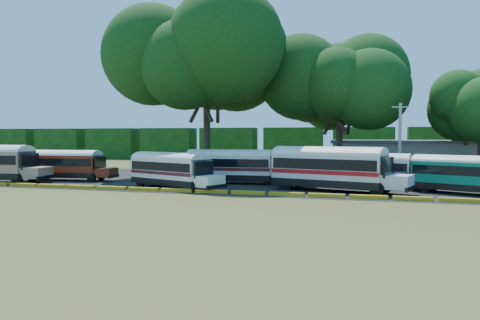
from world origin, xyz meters
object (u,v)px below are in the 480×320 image
(bus_cream_west, at_px, (171,168))
(bus_teal, at_px, (467,172))
(bus_red, at_px, (65,163))
(bus_white_red, at_px, (331,166))
(tree_west, at_px, (207,58))

(bus_cream_west, distance_m, bus_teal, 24.06)
(bus_red, distance_m, bus_teal, 37.36)
(bus_white_red, bearing_deg, bus_red, -168.33)
(bus_white_red, bearing_deg, bus_teal, 20.09)
(bus_red, height_order, tree_west, tree_west)
(bus_cream_west, relative_size, tree_west, 0.50)
(bus_teal, distance_m, tree_west, 30.56)
(bus_red, bearing_deg, bus_white_red, -9.42)
(bus_teal, bearing_deg, bus_red, -156.89)
(bus_cream_west, xyz_separation_m, tree_west, (-1.81, 13.89, 11.73))
(bus_white_red, distance_m, bus_teal, 10.39)
(tree_west, bearing_deg, bus_cream_west, -82.56)
(bus_white_red, bearing_deg, bus_cream_west, -157.68)
(bus_red, bearing_deg, bus_teal, -7.08)
(bus_white_red, height_order, tree_west, tree_west)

